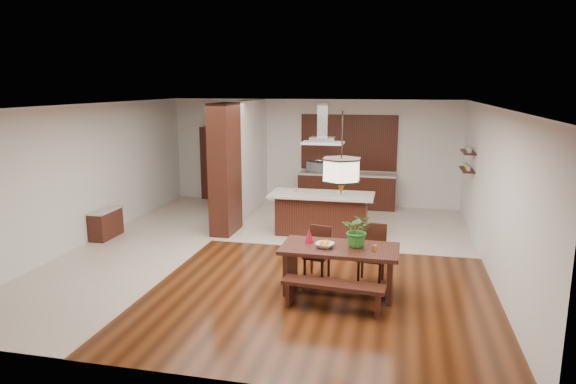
% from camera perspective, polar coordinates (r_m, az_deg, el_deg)
% --- Properties ---
extents(room_shell, '(9.00, 9.04, 2.92)m').
position_cam_1_polar(room_shell, '(9.83, -1.71, 4.71)').
color(room_shell, '#361809').
rests_on(room_shell, ground).
extents(tile_hallway, '(2.50, 9.00, 0.01)m').
position_cam_1_polar(tile_hallway, '(11.25, -15.41, -5.52)').
color(tile_hallway, beige).
rests_on(tile_hallway, ground).
extents(tile_kitchen, '(5.50, 4.00, 0.01)m').
position_cam_1_polar(tile_kitchen, '(12.45, 6.80, -3.51)').
color(tile_kitchen, beige).
rests_on(tile_kitchen, ground).
extents(soffit_band, '(8.00, 9.00, 0.02)m').
position_cam_1_polar(soffit_band, '(9.77, -1.74, 9.51)').
color(soffit_band, '#3E200F').
rests_on(soffit_band, room_shell).
extents(partition_pier, '(0.45, 1.00, 2.90)m').
position_cam_1_polar(partition_pier, '(11.46, -7.02, 2.55)').
color(partition_pier, black).
rests_on(partition_pier, ground).
extents(partition_stub, '(0.18, 2.40, 2.90)m').
position_cam_1_polar(partition_stub, '(13.44, -4.03, 3.97)').
color(partition_stub, silver).
rests_on(partition_stub, ground).
extents(hallway_console, '(0.37, 0.88, 0.63)m').
position_cam_1_polar(hallway_console, '(11.86, -19.59, -3.35)').
color(hallway_console, black).
rests_on(hallway_console, ground).
extents(hallway_doorway, '(1.10, 0.20, 2.10)m').
position_cam_1_polar(hallway_doorway, '(14.93, -7.60, 3.13)').
color(hallway_doorway, black).
rests_on(hallway_doorway, ground).
extents(rear_counter, '(2.60, 0.62, 0.95)m').
position_cam_1_polar(rear_counter, '(14.01, 6.54, 0.20)').
color(rear_counter, black).
rests_on(rear_counter, ground).
extents(kitchen_window, '(2.60, 0.08, 1.50)m').
position_cam_1_polar(kitchen_window, '(14.07, 6.77, 5.50)').
color(kitchen_window, brown).
rests_on(kitchen_window, room_shell).
extents(shelf_lower, '(0.26, 0.90, 0.04)m').
position_cam_1_polar(shelf_lower, '(12.29, 19.26, 2.36)').
color(shelf_lower, black).
rests_on(shelf_lower, room_shell).
extents(shelf_upper, '(0.26, 0.90, 0.04)m').
position_cam_1_polar(shelf_upper, '(12.23, 19.38, 4.21)').
color(shelf_upper, black).
rests_on(shelf_upper, room_shell).
extents(dining_table, '(1.86, 0.95, 0.77)m').
position_cam_1_polar(dining_table, '(8.25, 5.74, -7.43)').
color(dining_table, black).
rests_on(dining_table, ground).
extents(dining_bench, '(1.54, 0.46, 0.43)m').
position_cam_1_polar(dining_bench, '(7.76, 5.02, -11.46)').
color(dining_bench, black).
rests_on(dining_bench, ground).
extents(dining_chair_left, '(0.47, 0.47, 0.89)m').
position_cam_1_polar(dining_chair_left, '(8.88, 3.25, -6.78)').
color(dining_chair_left, black).
rests_on(dining_chair_left, ground).
extents(dining_chair_right, '(0.48, 0.48, 0.99)m').
position_cam_1_polar(dining_chair_right, '(8.76, 9.24, -6.86)').
color(dining_chair_right, black).
rests_on(dining_chair_right, ground).
extents(pendant_lantern, '(0.64, 0.64, 1.31)m').
position_cam_1_polar(pendant_lantern, '(7.86, 5.99, 4.22)').
color(pendant_lantern, beige).
rests_on(pendant_lantern, room_shell).
extents(foliage_plant, '(0.53, 0.47, 0.54)m').
position_cam_1_polar(foliage_plant, '(8.15, 7.79, -4.22)').
color(foliage_plant, '#2B7426').
rests_on(foliage_plant, dining_table).
extents(fruit_bowl, '(0.33, 0.33, 0.07)m').
position_cam_1_polar(fruit_bowl, '(8.14, 4.09, -5.90)').
color(fruit_bowl, beige).
rests_on(fruit_bowl, dining_table).
extents(napkin_cone, '(0.16, 0.16, 0.24)m').
position_cam_1_polar(napkin_cone, '(8.33, 2.36, -4.86)').
color(napkin_cone, maroon).
rests_on(napkin_cone, dining_table).
extents(gold_ornament, '(0.07, 0.07, 0.09)m').
position_cam_1_polar(gold_ornament, '(8.05, 9.60, -6.15)').
color(gold_ornament, gold).
rests_on(gold_ornament, dining_table).
extents(kitchen_island, '(2.28, 1.01, 0.94)m').
position_cam_1_polar(kitchen_island, '(11.41, 3.78, -2.39)').
color(kitchen_island, black).
rests_on(kitchen_island, ground).
extents(range_hood, '(0.90, 0.55, 0.87)m').
position_cam_1_polar(range_hood, '(11.10, 3.92, 7.59)').
color(range_hood, silver).
rests_on(range_hood, room_shell).
extents(island_cup, '(0.14, 0.14, 0.10)m').
position_cam_1_polar(island_cup, '(11.14, 5.91, -0.10)').
color(island_cup, white).
rests_on(island_cup, kitchen_island).
extents(microwave, '(0.62, 0.54, 0.29)m').
position_cam_1_polar(microwave, '(13.98, 3.29, 2.81)').
color(microwave, silver).
rests_on(microwave, rear_counter).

